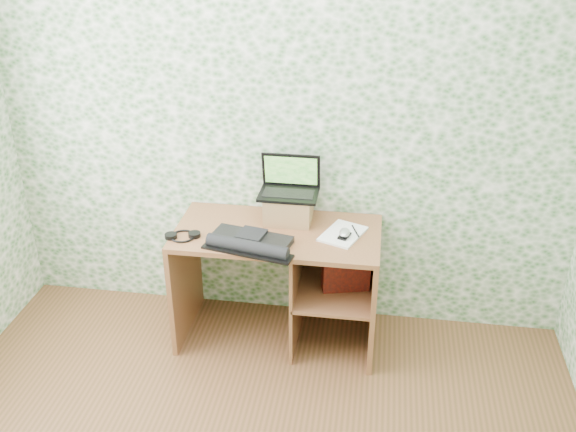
% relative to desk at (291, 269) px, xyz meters
% --- Properties ---
extents(wall_back, '(3.50, 0.00, 3.50)m').
position_rel_desk_xyz_m(wall_back, '(-0.08, 0.28, 0.82)').
color(wall_back, white).
rests_on(wall_back, ground).
extents(desk, '(1.20, 0.60, 0.75)m').
position_rel_desk_xyz_m(desk, '(0.00, 0.00, 0.00)').
color(desk, brown).
rests_on(desk, floor).
extents(riser, '(0.28, 0.23, 0.16)m').
position_rel_desk_xyz_m(riser, '(-0.03, 0.12, 0.35)').
color(riser, olive).
rests_on(riser, desk).
extents(laptop, '(0.35, 0.24, 0.23)m').
position_rel_desk_xyz_m(laptop, '(-0.03, 0.15, 0.49)').
color(laptop, black).
rests_on(laptop, riser).
extents(keyboard, '(0.53, 0.36, 0.07)m').
position_rel_desk_xyz_m(keyboard, '(-0.20, -0.22, 0.29)').
color(keyboard, black).
rests_on(keyboard, desk).
extents(headphones, '(0.20, 0.18, 0.02)m').
position_rel_desk_xyz_m(headphones, '(-0.60, -0.18, 0.28)').
color(headphones, black).
rests_on(headphones, desk).
extents(notepad, '(0.29, 0.34, 0.01)m').
position_rel_desk_xyz_m(notepad, '(0.30, -0.02, 0.28)').
color(notepad, white).
rests_on(notepad, desk).
extents(mouse, '(0.09, 0.11, 0.03)m').
position_rel_desk_xyz_m(mouse, '(0.31, -0.06, 0.30)').
color(mouse, silver).
rests_on(mouse, notepad).
extents(pen, '(0.05, 0.13, 0.01)m').
position_rel_desk_xyz_m(pen, '(0.37, 0.01, 0.29)').
color(pen, black).
rests_on(pen, notepad).
extents(red_box, '(0.29, 0.16, 0.33)m').
position_rel_desk_xyz_m(red_box, '(0.33, -0.03, 0.08)').
color(red_box, maroon).
rests_on(red_box, desk).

